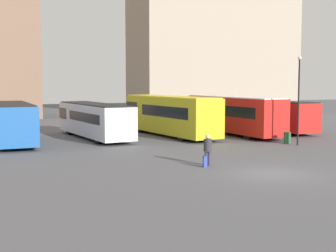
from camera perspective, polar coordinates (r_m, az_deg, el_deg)
ground_plane at (r=23.72m, az=12.54°, el=-5.73°), size 160.00×160.00×0.00m
bus_0 at (r=36.01m, az=-18.45°, el=0.49°), size 2.98×9.54×3.00m
bus_1 at (r=38.24m, az=-9.02°, el=0.83°), size 4.06×11.37×2.80m
bus_2 at (r=39.48m, az=0.22°, el=1.45°), size 4.43×12.09×3.35m
bus_3 at (r=40.90m, az=7.85°, el=1.50°), size 3.61×11.95×3.29m
bus_4 at (r=44.32m, az=12.46°, el=1.42°), size 2.75×10.84×2.85m
traveler at (r=25.38m, az=4.86°, el=-2.58°), size 0.52×0.52×1.70m
suitcase at (r=24.99m, az=4.52°, el=-4.32°), size 0.23×0.35×0.88m
lamp_post_1 at (r=34.56m, az=15.65°, el=3.81°), size 0.28×0.28×6.36m
trash_bin at (r=35.49m, az=14.33°, el=-1.42°), size 0.52×0.52×0.85m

